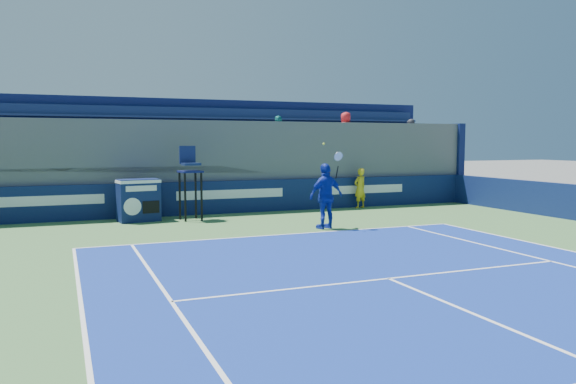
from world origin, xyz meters
name	(u,v)px	position (x,y,z in m)	size (l,w,h in m)	color
ball_person	(360,188)	(5.19, 16.74, 0.80)	(0.57, 0.37, 1.57)	gold
back_hoarding	(231,197)	(0.00, 17.10, 0.60)	(20.40, 0.21, 1.20)	#0C1946
match_clock	(139,199)	(-3.39, 16.16, 0.74)	(1.41, 0.91, 1.40)	#0E1A48
umpire_chair	(190,175)	(-1.75, 15.83, 1.53)	(0.78, 0.78, 2.48)	black
tennis_player	(326,196)	(1.61, 12.44, 1.00)	(1.22, 0.67, 2.57)	#142AA2
stadium_seating	(216,162)	(0.01, 19.15, 1.83)	(21.00, 4.05, 4.40)	#545459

